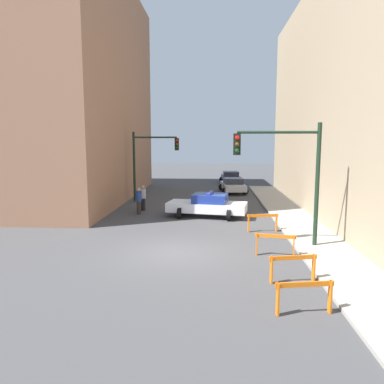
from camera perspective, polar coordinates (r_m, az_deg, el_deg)
The scene contains 14 objects.
ground_plane at distance 15.60m, azimuth -2.48°, elevation -9.22°, with size 120.00×120.00×0.00m, color #424244.
sidewalk_right at distance 16.20m, azimuth 20.19°, elevation -8.84°, with size 2.40×44.00×0.12m.
building_corner_left at distance 32.07m, azimuth -22.34°, elevation 13.98°, with size 14.00×20.00×16.62m.
traffic_light_near at distance 16.29m, azimuth 14.68°, elevation 3.91°, with size 3.64×0.35×5.20m.
traffic_light_far at distance 28.03m, azimuth -6.62°, elevation 5.41°, with size 3.44×0.35×5.20m.
police_car at distance 22.53m, azimuth 2.41°, elevation -1.99°, with size 4.95×2.88×1.52m.
parked_car_near at distance 33.07m, azimuth 6.27°, elevation 1.05°, with size 2.51×4.44×1.31m.
parked_car_mid at distance 40.00m, azimuth 5.90°, elevation 2.24°, with size 2.38×4.37×1.31m.
pedestrian_crossing at distance 23.54m, azimuth -8.12°, elevation -1.30°, with size 0.41×0.41×1.66m.
pedestrian_corner at distance 24.69m, azimuth -7.46°, elevation -0.86°, with size 0.50×0.50×1.66m.
barrier_front at distance 10.64m, azimuth 16.76°, elevation -14.39°, with size 1.59×0.40×0.90m.
barrier_mid at distance 12.76m, azimuth 15.13°, elevation -10.54°, with size 1.58×0.45×0.90m.
barrier_back at distance 15.30m, azimuth 12.56°, elevation -7.35°, with size 1.58×0.45×0.90m.
barrier_corner at distance 19.22m, azimuth 10.71°, elevation -4.18°, with size 1.59×0.38×0.90m.
Camera 1 is at (1.54, -14.83, 4.59)m, focal length 35.00 mm.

